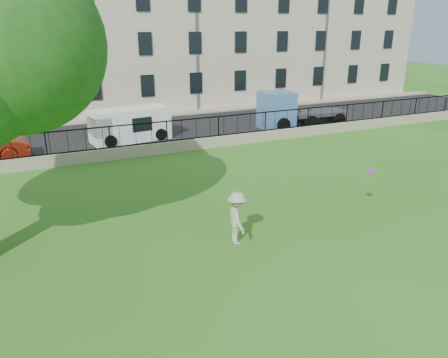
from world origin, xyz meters
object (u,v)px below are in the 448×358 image
white_van (130,125)px  frisbee (370,171)px  man (237,218)px  blue_truck (301,108)px

white_van → frisbee: bearing=-78.4°
man → white_van: 14.19m
blue_truck → man: bearing=-127.7°
man → white_van: bearing=9.7°
blue_truck → frisbee: bearing=-112.3°
frisbee → blue_truck: blue_truck is taller
white_van → blue_truck: size_ratio=0.79×
white_van → blue_truck: 11.36m
man → blue_truck: blue_truck is taller
frisbee → white_van: white_van is taller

